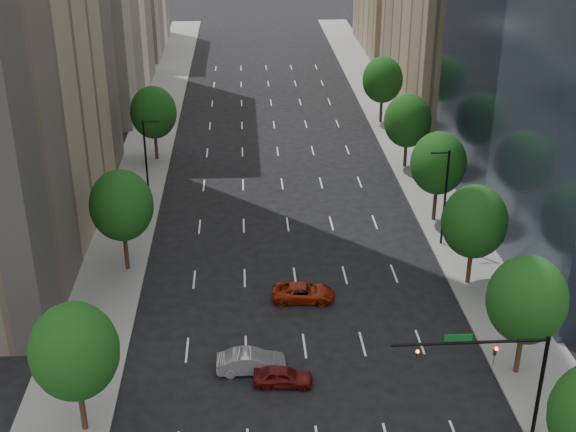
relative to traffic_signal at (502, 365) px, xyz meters
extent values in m
cube|color=slate|center=(-26.03, 30.00, -5.10)|extent=(6.00, 200.00, 0.15)
cube|color=slate|center=(4.97, 30.00, -5.10)|extent=(6.00, 200.00, 0.15)
cube|color=#8C7759|center=(14.47, 103.00, 2.83)|extent=(14.00, 26.00, 16.00)
cylinder|color=#382316|center=(3.47, 6.00, -3.17)|extent=(0.36, 0.36, 4.00)
ellipsoid|color=black|center=(3.47, 6.00, 0.59)|extent=(5.20, 5.20, 5.98)
cylinder|color=#382316|center=(3.47, 18.00, -3.22)|extent=(0.36, 0.36, 3.90)
ellipsoid|color=black|center=(3.47, 18.00, 0.44)|extent=(5.20, 5.20, 5.98)
cylinder|color=#382316|center=(3.47, 30.00, -3.12)|extent=(0.36, 0.36, 4.10)
ellipsoid|color=black|center=(3.47, 30.00, 0.73)|extent=(5.20, 5.20, 5.98)
cylinder|color=#382316|center=(3.47, 44.00, -3.27)|extent=(0.36, 0.36, 3.80)
ellipsoid|color=black|center=(3.47, 44.00, 0.30)|extent=(5.20, 5.20, 5.98)
cylinder|color=#382316|center=(3.47, 60.00, -3.17)|extent=(0.36, 0.36, 4.00)
ellipsoid|color=black|center=(3.47, 60.00, 0.59)|extent=(5.20, 5.20, 5.98)
cylinder|color=#382316|center=(-24.53, 2.00, -3.17)|extent=(0.36, 0.36, 4.00)
ellipsoid|color=black|center=(-24.53, 2.00, 0.59)|extent=(5.20, 5.20, 5.98)
cylinder|color=#382316|center=(-24.53, 22.00, -3.10)|extent=(0.36, 0.36, 4.15)
ellipsoid|color=black|center=(-24.53, 22.00, 0.80)|extent=(5.20, 5.20, 5.98)
cylinder|color=#382316|center=(-24.53, 48.00, -3.20)|extent=(0.36, 0.36, 3.95)
ellipsoid|color=black|center=(-24.53, 48.00, 0.52)|extent=(5.20, 5.20, 5.98)
cylinder|color=black|center=(2.97, 25.00, -0.67)|extent=(0.20, 0.20, 9.00)
cylinder|color=black|center=(2.17, 25.00, 3.63)|extent=(1.60, 0.14, 0.14)
cylinder|color=black|center=(-24.03, 35.00, -0.67)|extent=(0.20, 0.20, 9.00)
cylinder|color=black|center=(-23.23, 35.00, 3.63)|extent=(1.60, 0.14, 0.14)
cylinder|color=black|center=(2.47, 0.00, -1.67)|extent=(0.24, 0.24, 7.00)
cylinder|color=black|center=(-2.03, 0.00, 1.63)|extent=(9.00, 0.18, 0.18)
imported|color=black|center=(-0.53, 0.00, 1.08)|extent=(0.18, 0.22, 1.10)
imported|color=black|center=(-5.03, 0.00, 1.08)|extent=(0.18, 0.22, 1.10)
sphere|color=#FF0C07|center=(-0.53, -0.18, 1.28)|extent=(0.20, 0.20, 0.20)
sphere|color=#FF0C07|center=(-5.03, -0.18, 1.28)|extent=(0.20, 0.20, 0.20)
cube|color=#0C591E|center=(-2.73, 0.00, 1.98)|extent=(1.60, 0.06, 0.45)
imported|color=#4C0E0C|center=(-12.30, 5.67, -4.50)|extent=(4.05, 1.92, 1.34)
imported|color=gray|center=(-14.36, 7.28, -4.40)|extent=(4.70, 1.71, 1.54)
imported|color=maroon|center=(-10.10, 16.27, -4.49)|extent=(5.07, 2.61, 1.37)
camera|label=1|loc=(-14.43, -35.26, 26.36)|focal=47.74mm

